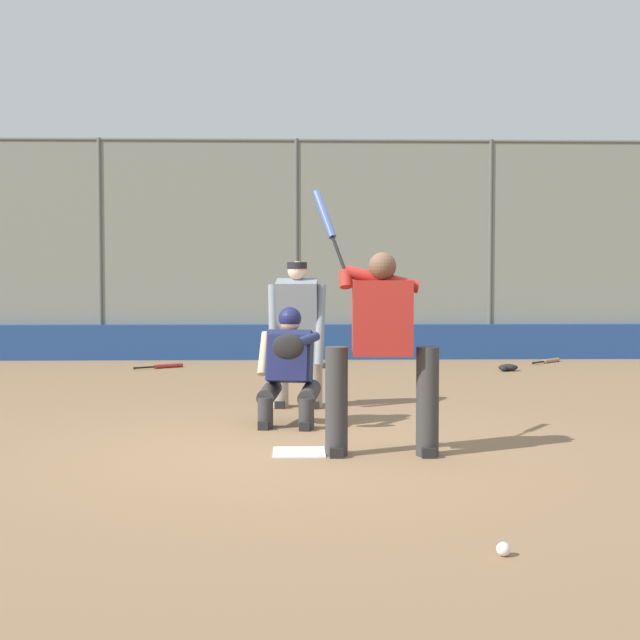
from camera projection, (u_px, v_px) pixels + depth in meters
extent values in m
plane|color=#846647|center=(299.00, 453.00, 7.35)|extent=(160.00, 160.00, 0.00)
cube|color=white|center=(299.00, 452.00, 7.35)|extent=(0.43, 0.43, 0.01)
cylinder|color=#515651|center=(490.00, 250.00, 15.73)|extent=(0.08, 0.08, 3.86)
cylinder|color=#515651|center=(296.00, 249.00, 15.63)|extent=(0.08, 0.08, 3.86)
cylinder|color=#515651|center=(100.00, 249.00, 15.53)|extent=(0.08, 0.08, 3.86)
cube|color=gray|center=(296.00, 249.00, 15.63)|extent=(20.57, 0.01, 3.86)
cylinder|color=#515651|center=(296.00, 140.00, 15.54)|extent=(20.57, 0.06, 0.06)
cube|color=navy|center=(297.00, 342.00, 15.61)|extent=(20.16, 0.18, 0.61)
cube|color=slate|center=(370.00, 345.00, 18.06)|extent=(14.40, 2.50, 0.12)
cube|color=slate|center=(373.00, 340.00, 17.23)|extent=(14.40, 0.55, 0.44)
cube|color=#B7BABC|center=(373.00, 327.00, 17.22)|extent=(14.40, 0.24, 0.08)
cube|color=slate|center=(371.00, 330.00, 17.77)|extent=(14.40, 0.55, 0.76)
cube|color=#B7BABC|center=(371.00, 309.00, 17.75)|extent=(14.40, 0.24, 0.08)
cube|color=slate|center=(369.00, 321.00, 18.31)|extent=(14.40, 0.55, 1.08)
cube|color=#B7BABC|center=(369.00, 293.00, 18.29)|extent=(14.40, 0.24, 0.08)
cube|color=slate|center=(367.00, 312.00, 18.86)|extent=(14.40, 0.55, 1.40)
cube|color=#B7BABC|center=(367.00, 277.00, 18.82)|extent=(14.40, 0.24, 0.08)
cylinder|color=#333333|center=(427.00, 401.00, 7.22)|extent=(0.18, 0.18, 0.89)
cube|color=black|center=(427.00, 451.00, 7.24)|extent=(0.12, 0.28, 0.08)
cylinder|color=#333333|center=(336.00, 401.00, 7.22)|extent=(0.18, 0.18, 0.89)
cube|color=black|center=(336.00, 450.00, 7.24)|extent=(0.12, 0.28, 0.08)
cube|color=maroon|center=(382.00, 318.00, 7.19)|extent=(0.49, 0.29, 0.61)
sphere|color=brown|center=(382.00, 266.00, 7.17)|extent=(0.23, 0.23, 0.23)
cylinder|color=maroon|center=(382.00, 279.00, 7.20)|extent=(0.62, 0.17, 0.23)
cylinder|color=maroon|center=(346.00, 279.00, 7.20)|extent=(0.12, 0.16, 0.17)
sphere|color=black|center=(345.00, 271.00, 7.22)|extent=(0.04, 0.04, 0.04)
cylinder|color=black|center=(339.00, 254.00, 7.29)|extent=(0.13, 0.19, 0.30)
cylinder|color=#334789|center=(324.00, 214.00, 7.45)|extent=(0.22, 0.29, 0.43)
cylinder|color=#333333|center=(306.00, 414.00, 8.47)|extent=(0.15, 0.15, 0.30)
cylinder|color=#333333|center=(309.00, 394.00, 8.65)|extent=(0.24, 0.47, 0.23)
cube|color=black|center=(306.00, 425.00, 8.47)|extent=(0.14, 0.27, 0.08)
cylinder|color=#333333|center=(265.00, 413.00, 8.52)|extent=(0.15, 0.15, 0.30)
cylinder|color=#333333|center=(269.00, 393.00, 8.71)|extent=(0.24, 0.47, 0.23)
cube|color=black|center=(265.00, 424.00, 8.53)|extent=(0.14, 0.27, 0.08)
cube|color=navy|center=(290.00, 356.00, 8.71)|extent=(0.48, 0.41, 0.54)
cube|color=#191E47|center=(287.00, 358.00, 8.56)|extent=(0.40, 0.19, 0.45)
sphere|color=tan|center=(290.00, 322.00, 8.69)|extent=(0.20, 0.20, 0.20)
sphere|color=#191E47|center=(290.00, 318.00, 8.69)|extent=(0.22, 0.22, 0.22)
cylinder|color=navy|center=(303.00, 341.00, 8.44)|extent=(0.35, 0.49, 0.15)
ellipsoid|color=black|center=(288.00, 347.00, 8.22)|extent=(0.31, 0.15, 0.24)
cylinder|color=tan|center=(264.00, 353.00, 8.74)|extent=(0.14, 0.31, 0.43)
cylinder|color=gray|center=(315.00, 370.00, 9.87)|extent=(0.17, 0.17, 0.83)
cube|color=black|center=(315.00, 404.00, 9.89)|extent=(0.13, 0.29, 0.08)
cylinder|color=gray|center=(281.00, 370.00, 9.89)|extent=(0.17, 0.17, 0.83)
cube|color=black|center=(281.00, 404.00, 9.91)|extent=(0.13, 0.29, 0.08)
cube|color=gray|center=(297.00, 307.00, 9.79)|extent=(0.48, 0.43, 0.63)
sphere|color=beige|center=(297.00, 271.00, 9.77)|extent=(0.21, 0.21, 0.21)
cylinder|color=black|center=(297.00, 265.00, 9.77)|extent=(0.22, 0.22, 0.07)
cylinder|color=gray|center=(320.00, 325.00, 9.72)|extent=(0.16, 0.24, 0.88)
cylinder|color=gray|center=(273.00, 324.00, 9.75)|extent=(0.12, 0.23, 0.88)
sphere|color=black|center=(533.00, 363.00, 14.66)|extent=(0.04, 0.04, 0.04)
cylinder|color=black|center=(539.00, 362.00, 14.78)|extent=(0.27, 0.27, 0.03)
cylinder|color=tan|center=(551.00, 360.00, 15.08)|extent=(0.39, 0.39, 0.07)
sphere|color=black|center=(135.00, 368.00, 13.84)|extent=(0.04, 0.04, 0.04)
cylinder|color=black|center=(145.00, 367.00, 13.94)|extent=(0.30, 0.21, 0.03)
cylinder|color=maroon|center=(169.00, 366.00, 14.17)|extent=(0.43, 0.32, 0.07)
sphere|color=black|center=(329.00, 361.00, 15.00)|extent=(0.04, 0.04, 0.04)
cylinder|color=black|center=(328.00, 362.00, 14.82)|extent=(0.09, 0.37, 0.03)
cylinder|color=#28282D|center=(325.00, 365.00, 14.38)|extent=(0.15, 0.52, 0.07)
ellipsoid|color=black|center=(508.00, 367.00, 13.72)|extent=(0.30, 0.19, 0.11)
ellipsoid|color=black|center=(504.00, 368.00, 13.62)|extent=(0.11, 0.08, 0.09)
sphere|color=white|center=(503.00, 549.00, 4.63)|extent=(0.07, 0.07, 0.07)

